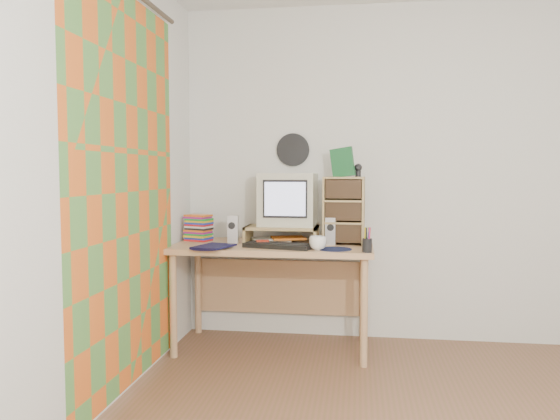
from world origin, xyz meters
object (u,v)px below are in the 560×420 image
(keyboard, at_px, (278,246))
(diary, at_px, (201,244))
(desk, at_px, (274,262))
(crt_monitor, at_px, (288,199))
(dvd_stack, at_px, (198,224))
(cd_rack, at_px, (344,211))
(mug, at_px, (318,243))

(keyboard, relative_size, diary, 1.87)
(desk, relative_size, crt_monitor, 3.48)
(keyboard, relative_size, dvd_stack, 1.84)
(crt_monitor, height_order, dvd_stack, crt_monitor)
(keyboard, distance_m, cd_rack, 0.55)
(desk, relative_size, diary, 5.65)
(cd_rack, bearing_deg, desk, -175.29)
(crt_monitor, height_order, mug, crt_monitor)
(crt_monitor, xyz_separation_m, diary, (-0.54, -0.39, -0.29))
(cd_rack, height_order, mug, cd_rack)
(crt_monitor, height_order, keyboard, crt_monitor)
(desk, bearing_deg, diary, -146.17)
(keyboard, height_order, cd_rack, cd_rack)
(crt_monitor, relative_size, keyboard, 0.87)
(cd_rack, bearing_deg, keyboard, -146.33)
(dvd_stack, distance_m, cd_rack, 1.09)
(keyboard, distance_m, mug, 0.28)
(desk, bearing_deg, keyboard, -75.43)
(cd_rack, bearing_deg, dvd_stack, -178.98)
(dvd_stack, relative_size, cd_rack, 0.52)
(desk, height_order, dvd_stack, dvd_stack)
(dvd_stack, xyz_separation_m, mug, (0.92, -0.35, -0.08))
(keyboard, bearing_deg, cd_rack, 45.04)
(keyboard, bearing_deg, diary, -157.98)
(desk, distance_m, cd_rack, 0.62)
(dvd_stack, distance_m, diary, 0.40)
(mug, xyz_separation_m, diary, (-0.79, -0.01, -0.02))
(crt_monitor, distance_m, cd_rack, 0.42)
(mug, bearing_deg, crt_monitor, 123.12)
(keyboard, bearing_deg, desk, 119.52)
(desk, relative_size, dvd_stack, 5.58)
(keyboard, xyz_separation_m, cd_rack, (0.43, 0.25, 0.22))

